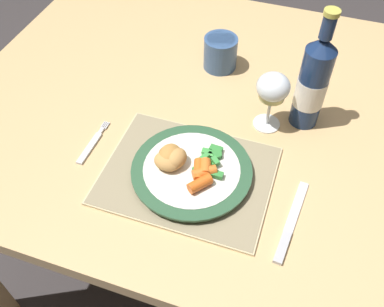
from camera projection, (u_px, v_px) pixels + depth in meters
name	position (u px, v px, depth m)	size (l,w,h in m)	color
ground_plane	(199.00, 247.00, 1.62)	(6.00, 6.00, 0.00)	#383333
dining_table	(202.00, 126.00, 1.12)	(1.19, 1.00, 0.74)	tan
placemat	(187.00, 175.00, 0.90)	(0.35, 0.27, 0.01)	#CCB789
dinner_plate	(192.00, 171.00, 0.89)	(0.25, 0.25, 0.02)	white
breaded_croquettes	(171.00, 157.00, 0.88)	(0.07, 0.08, 0.04)	#B77F3D
green_beans_pile	(212.00, 158.00, 0.89)	(0.07, 0.08, 0.02)	green
glazed_carrots	(202.00, 174.00, 0.86)	(0.06, 0.09, 0.02)	orange
fork	(92.00, 145.00, 0.96)	(0.02, 0.13, 0.01)	silver
table_knife	(289.00, 228.00, 0.82)	(0.04, 0.20, 0.01)	silver
wine_glass	(273.00, 90.00, 0.92)	(0.07, 0.07, 0.14)	silver
bottle	(313.00, 83.00, 0.92)	(0.07, 0.07, 0.29)	navy
drinking_cup	(220.00, 52.00, 1.11)	(0.09, 0.09, 0.09)	#385684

